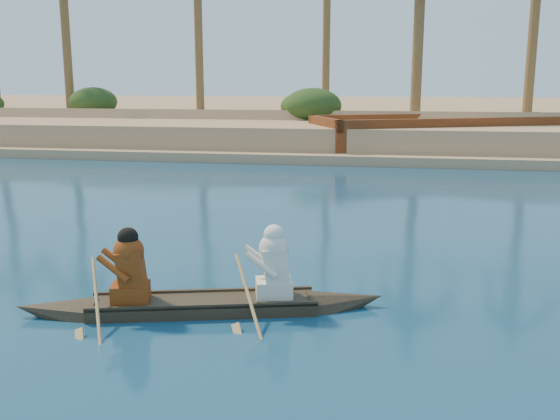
# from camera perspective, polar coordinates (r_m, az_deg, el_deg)

# --- Properties ---
(sandy_embankment) EXTENTS (150.00, 51.00, 1.50)m
(sandy_embankment) POSITION_cam_1_polar(r_m,az_deg,el_deg) (48.61, 16.86, 8.17)
(sandy_embankment) COLOR tan
(sandy_embankment) RESTS_ON ground
(shrub_cluster) EXTENTS (100.00, 6.00, 2.40)m
(shrub_cluster) POSITION_cam_1_polar(r_m,az_deg,el_deg) (33.35, 19.85, 7.71)
(shrub_cluster) COLOR #203C16
(shrub_cluster) RESTS_ON ground
(canoe) EXTENTS (5.10, 1.98, 1.40)m
(canoe) POSITION_cam_1_polar(r_m,az_deg,el_deg) (8.80, -7.04, -7.54)
(canoe) COLOR #352C1C
(canoe) RESTS_ON ground
(barge_mid) EXTENTS (12.22, 8.33, 1.94)m
(barge_mid) POSITION_cam_1_polar(r_m,az_deg,el_deg) (28.55, 15.10, 6.38)
(barge_mid) COLOR brown
(barge_mid) RESTS_ON ground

